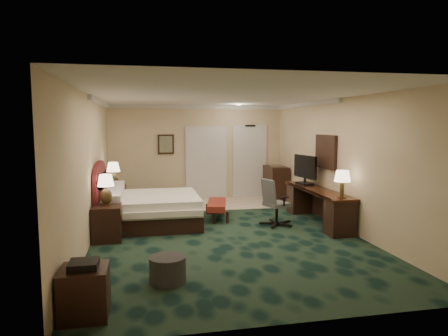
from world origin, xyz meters
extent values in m
cube|color=black|center=(0.00, 0.00, 0.00)|extent=(5.00, 7.50, 0.00)
cube|color=silver|center=(0.00, 0.00, 2.70)|extent=(5.00, 7.50, 0.00)
cube|color=#CCAE87|center=(0.00, 3.75, 1.35)|extent=(5.00, 0.00, 2.70)
cube|color=#CCAE87|center=(0.00, -3.75, 1.35)|extent=(5.00, 0.00, 2.70)
cube|color=#CCAE87|center=(-2.50, 0.00, 1.35)|extent=(0.00, 7.50, 2.70)
cube|color=#CCAE87|center=(2.50, 0.00, 1.35)|extent=(0.00, 7.50, 2.70)
cube|color=beige|center=(0.90, 2.90, 0.01)|extent=(3.20, 1.70, 0.01)
cube|color=silver|center=(1.55, 3.72, 1.05)|extent=(1.02, 0.06, 2.18)
cube|color=silver|center=(0.25, 3.71, 1.05)|extent=(1.20, 0.06, 2.10)
cube|color=slate|center=(-0.90, 3.71, 1.60)|extent=(0.45, 0.06, 0.55)
cube|color=white|center=(2.46, 0.60, 1.55)|extent=(0.05, 0.95, 0.75)
cube|color=white|center=(-1.39, 0.96, 0.32)|extent=(2.02, 1.87, 0.64)
cube|color=black|center=(-2.22, -0.08, 0.33)|extent=(0.52, 0.60, 0.65)
cube|color=black|center=(-2.22, 2.38, 0.32)|extent=(0.51, 0.59, 0.64)
cube|color=maroon|center=(0.10, 1.22, 0.20)|extent=(0.64, 1.21, 0.39)
cylinder|color=#27272A|center=(-1.24, -2.32, 0.18)|extent=(0.66, 0.66, 0.36)
cube|color=black|center=(-2.21, -3.13, 0.28)|extent=(0.52, 0.52, 0.56)
cube|color=black|center=(2.20, 0.41, 0.37)|extent=(0.55, 2.57, 0.74)
cube|color=black|center=(2.20, 1.11, 1.09)|extent=(0.21, 0.90, 0.70)
cube|color=black|center=(2.20, 3.20, 0.48)|extent=(0.51, 0.91, 0.96)
camera|label=1|loc=(-1.53, -7.64, 2.15)|focal=32.00mm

